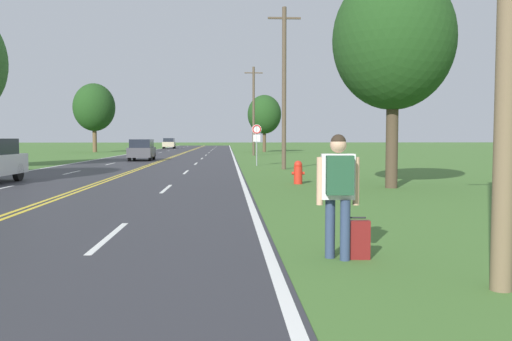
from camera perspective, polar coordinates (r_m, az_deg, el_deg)
hitchhiker_person at (r=7.81m, az=8.66°, el=-1.34°), size 0.61×0.45×1.80m
suitcase at (r=8.01m, az=10.51°, el=-7.17°), size 0.40×0.16×0.61m
fire_hydrant at (r=20.60m, az=4.45°, el=-0.17°), size 0.49×0.33×0.89m
traffic_sign at (r=33.83m, az=0.08°, el=3.79°), size 0.60×0.10×2.58m
utility_pole_midground at (r=30.16m, az=2.97°, el=8.87°), size 1.80×0.24×8.88m
utility_pole_far at (r=53.88m, az=-0.25°, el=6.42°), size 1.80×0.24×8.74m
tree_left_verge at (r=68.83m, az=-16.67°, el=6.38°), size 5.01×5.01×8.33m
tree_behind_sign at (r=67.06m, az=0.89°, el=5.92°), size 4.15×4.15×7.02m
tree_far_back at (r=19.73m, az=14.27°, el=13.14°), size 4.19×4.19×7.53m
car_dark_grey_hatchback_mid_near at (r=42.57m, az=-11.92°, el=2.19°), size 1.86×4.23×1.63m
car_champagne_suv_mid_far at (r=88.64m, az=-9.14°, el=2.87°), size 1.96×4.44×1.69m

